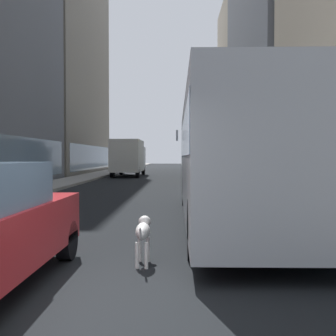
{
  "coord_description": "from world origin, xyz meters",
  "views": [
    {
      "loc": [
        1.36,
        -4.7,
        1.69
      ],
      "look_at": [
        1.12,
        5.99,
        1.4
      ],
      "focal_mm": 44.99,
      "sensor_mm": 36.0,
      "label": 1
    }
  ],
  "objects_px": {
    "dalmatian_dog": "(143,232)",
    "car_grey_wagon": "(195,167)",
    "transit_bus": "(233,153)",
    "box_truck": "(129,157)",
    "car_yellow_taxi": "(198,169)"
  },
  "relations": [
    {
      "from": "car_yellow_taxi",
      "to": "box_truck",
      "type": "distance_m",
      "value": 8.89
    },
    {
      "from": "box_truck",
      "to": "dalmatian_dog",
      "type": "bearing_deg",
      "value": -82.94
    },
    {
      "from": "car_grey_wagon",
      "to": "dalmatian_dog",
      "type": "bearing_deg",
      "value": -94.1
    },
    {
      "from": "transit_bus",
      "to": "dalmatian_dog",
      "type": "height_order",
      "value": "transit_bus"
    },
    {
      "from": "car_grey_wagon",
      "to": "box_truck",
      "type": "relative_size",
      "value": 0.58
    },
    {
      "from": "transit_bus",
      "to": "dalmatian_dog",
      "type": "xyz_separation_m",
      "value": [
        -1.98,
        -4.45,
        -1.26
      ]
    },
    {
      "from": "car_yellow_taxi",
      "to": "box_truck",
      "type": "bearing_deg",
      "value": 129.26
    },
    {
      "from": "transit_bus",
      "to": "box_truck",
      "type": "xyz_separation_m",
      "value": [
        -5.6,
        24.77,
        -0.11
      ]
    },
    {
      "from": "car_yellow_taxi",
      "to": "dalmatian_dog",
      "type": "bearing_deg",
      "value": -95.06
    },
    {
      "from": "dalmatian_dog",
      "to": "car_grey_wagon",
      "type": "bearing_deg",
      "value": 85.9
    },
    {
      "from": "box_truck",
      "to": "transit_bus",
      "type": "bearing_deg",
      "value": -77.26
    },
    {
      "from": "car_grey_wagon",
      "to": "transit_bus",
      "type": "bearing_deg",
      "value": -90.0
    },
    {
      "from": "car_yellow_taxi",
      "to": "dalmatian_dog",
      "type": "xyz_separation_m",
      "value": [
        -1.98,
        -22.37,
        -0.31
      ]
    },
    {
      "from": "transit_bus",
      "to": "car_grey_wagon",
      "type": "bearing_deg",
      "value": 90.0
    },
    {
      "from": "transit_bus",
      "to": "box_truck",
      "type": "height_order",
      "value": "same"
    }
  ]
}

